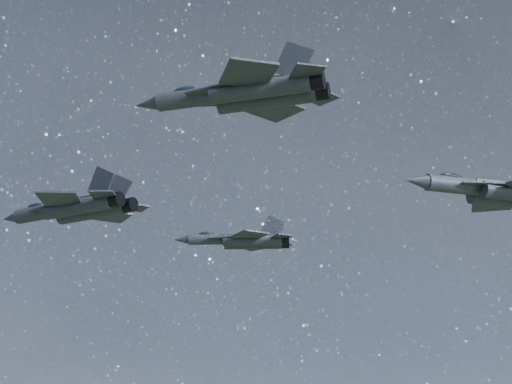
{
  "coord_description": "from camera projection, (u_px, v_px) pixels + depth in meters",
  "views": [
    {
      "loc": [
        5.49,
        -71.92,
        126.65
      ],
      "look_at": [
        -0.19,
        0.03,
        149.88
      ],
      "focal_mm": 50.0,
      "sensor_mm": 36.0,
      "label": 1
    }
  ],
  "objects": [
    {
      "name": "jet_slot",
      "position": [
        503.0,
        192.0,
        75.42
      ],
      "size": [
        19.88,
        13.18,
        5.07
      ],
      "rotation": [
        0.0,
        0.0,
        0.37
      ],
      "color": "#2C2F37"
    },
    {
      "name": "jet_right",
      "position": [
        247.0,
        93.0,
        51.43
      ],
      "size": [
        15.62,
        10.69,
        3.92
      ],
      "rotation": [
        0.0,
        0.0,
        -0.22
      ],
      "color": "#2C2F37"
    },
    {
      "name": "jet_left",
      "position": [
        243.0,
        240.0,
        97.18
      ],
      "size": [
        16.56,
        11.77,
        4.21
      ],
      "rotation": [
        0.0,
        0.0,
        0.03
      ],
      "color": "#2C2F37"
    },
    {
      "name": "jet_lead",
      "position": [
        75.0,
        208.0,
        78.3
      ],
      "size": [
        19.01,
        12.45,
        4.9
      ],
      "rotation": [
        0.0,
        0.0,
        -0.43
      ],
      "color": "#2C2F37"
    }
  ]
}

